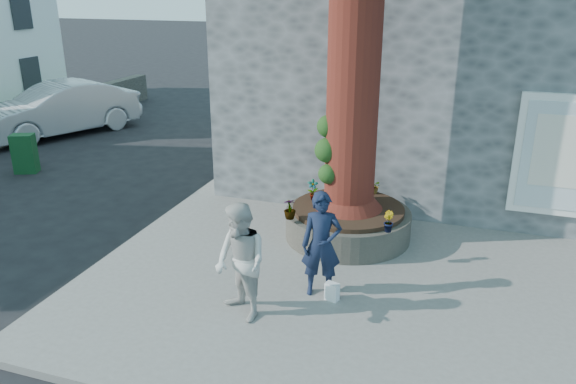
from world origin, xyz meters
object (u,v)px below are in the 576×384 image
(man, at_px, (321,245))
(car_silver, at_px, (59,109))
(planter, at_px, (348,222))
(woman, at_px, (241,262))
(a_board_sign, at_px, (25,154))

(man, height_order, car_silver, man)
(planter, relative_size, woman, 1.36)
(planter, height_order, a_board_sign, a_board_sign)
(woman, bearing_deg, planter, 109.92)
(planter, xyz_separation_m, car_silver, (-10.49, 4.96, 0.41))
(car_silver, relative_size, a_board_sign, 4.97)
(man, height_order, woman, woman)
(planter, height_order, man, man)
(man, xyz_separation_m, car_silver, (-10.55, 7.08, -0.12))
(planter, height_order, car_silver, car_silver)
(woman, xyz_separation_m, car_silver, (-9.66, 8.03, -0.15))
(man, bearing_deg, planter, 78.18)
(woman, xyz_separation_m, a_board_sign, (-7.90, 4.54, -0.47))
(planter, bearing_deg, a_board_sign, 170.42)
(woman, height_order, car_silver, woman)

